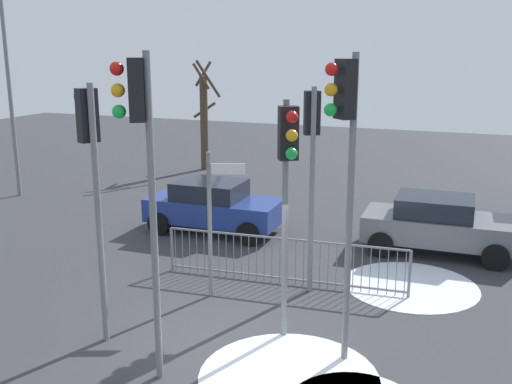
{
  "coord_description": "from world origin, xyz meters",
  "views": [
    {
      "loc": [
        3.95,
        -8.78,
        5.13
      ],
      "look_at": [
        -0.41,
        2.28,
        2.23
      ],
      "focal_mm": 41.26,
      "sensor_mm": 36.0,
      "label": 1
    }
  ],
  "objects_px": {
    "traffic_light_rear_right": "(91,156)",
    "bare_tree_left": "(204,118)",
    "car_blue_trailing": "(214,205)",
    "direction_sign_post": "(213,217)",
    "car_grey_near": "(438,224)",
    "traffic_light_foreground_right": "(345,143)",
    "street_lamp": "(6,57)",
    "traffic_light_mid_left": "(141,148)",
    "traffic_light_rear_left": "(288,168)",
    "traffic_light_foreground_left": "(312,143)"
  },
  "relations": [
    {
      "from": "traffic_light_rear_left",
      "to": "street_lamp",
      "type": "distance_m",
      "value": 14.15
    },
    {
      "from": "car_grey_near",
      "to": "traffic_light_foreground_right",
      "type": "bearing_deg",
      "value": -101.18
    },
    {
      "from": "traffic_light_rear_right",
      "to": "street_lamp",
      "type": "bearing_deg",
      "value": 76.98
    },
    {
      "from": "traffic_light_rear_right",
      "to": "street_lamp",
      "type": "xyz_separation_m",
      "value": [
        -9.22,
        7.85,
        1.49
      ]
    },
    {
      "from": "street_lamp",
      "to": "traffic_light_mid_left",
      "type": "bearing_deg",
      "value": -38.97
    },
    {
      "from": "direction_sign_post",
      "to": "car_blue_trailing",
      "type": "relative_size",
      "value": 0.81
    },
    {
      "from": "car_blue_trailing",
      "to": "bare_tree_left",
      "type": "bearing_deg",
      "value": 116.71
    },
    {
      "from": "street_lamp",
      "to": "traffic_light_foreground_left",
      "type": "bearing_deg",
      "value": -19.58
    },
    {
      "from": "traffic_light_mid_left",
      "to": "traffic_light_foreground_right",
      "type": "distance_m",
      "value": 3.1
    },
    {
      "from": "street_lamp",
      "to": "direction_sign_post",
      "type": "bearing_deg",
      "value": -27.78
    },
    {
      "from": "traffic_light_foreground_left",
      "to": "traffic_light_rear_left",
      "type": "distance_m",
      "value": 2.42
    },
    {
      "from": "traffic_light_rear_right",
      "to": "bare_tree_left",
      "type": "xyz_separation_m",
      "value": [
        -5.1,
        14.53,
        -1.13
      ]
    },
    {
      "from": "traffic_light_rear_left",
      "to": "traffic_light_foreground_right",
      "type": "xyz_separation_m",
      "value": [
        1.06,
        -0.39,
        0.55
      ]
    },
    {
      "from": "direction_sign_post",
      "to": "car_blue_trailing",
      "type": "bearing_deg",
      "value": 93.41
    },
    {
      "from": "traffic_light_foreground_left",
      "to": "car_blue_trailing",
      "type": "bearing_deg",
      "value": 113.34
    },
    {
      "from": "traffic_light_foreground_left",
      "to": "bare_tree_left",
      "type": "height_order",
      "value": "bare_tree_left"
    },
    {
      "from": "traffic_light_mid_left",
      "to": "direction_sign_post",
      "type": "distance_m",
      "value": 3.86
    },
    {
      "from": "traffic_light_rear_left",
      "to": "traffic_light_rear_right",
      "type": "distance_m",
      "value": 3.35
    },
    {
      "from": "car_blue_trailing",
      "to": "traffic_light_mid_left",
      "type": "bearing_deg",
      "value": -73.08
    },
    {
      "from": "bare_tree_left",
      "to": "car_grey_near",
      "type": "bearing_deg",
      "value": -35.83
    },
    {
      "from": "traffic_light_foreground_right",
      "to": "street_lamp",
      "type": "bearing_deg",
      "value": 17.2
    },
    {
      "from": "traffic_light_foreground_left",
      "to": "direction_sign_post",
      "type": "bearing_deg",
      "value": -174.93
    },
    {
      "from": "direction_sign_post",
      "to": "bare_tree_left",
      "type": "relative_size",
      "value": 0.66
    },
    {
      "from": "traffic_light_foreground_right",
      "to": "car_grey_near",
      "type": "relative_size",
      "value": 1.32
    },
    {
      "from": "traffic_light_foreground_left",
      "to": "street_lamp",
      "type": "relative_size",
      "value": 0.54
    },
    {
      "from": "traffic_light_mid_left",
      "to": "car_grey_near",
      "type": "bearing_deg",
      "value": -58.4
    },
    {
      "from": "traffic_light_mid_left",
      "to": "car_blue_trailing",
      "type": "bearing_deg",
      "value": -15.11
    },
    {
      "from": "car_blue_trailing",
      "to": "car_grey_near",
      "type": "relative_size",
      "value": 1.0
    },
    {
      "from": "car_blue_trailing",
      "to": "traffic_light_rear_right",
      "type": "bearing_deg",
      "value": -83.55
    },
    {
      "from": "traffic_light_foreground_right",
      "to": "car_grey_near",
      "type": "distance_m",
      "value": 7.02
    },
    {
      "from": "traffic_light_rear_right",
      "to": "bare_tree_left",
      "type": "relative_size",
      "value": 0.98
    },
    {
      "from": "traffic_light_rear_right",
      "to": "direction_sign_post",
      "type": "distance_m",
      "value": 3.11
    },
    {
      "from": "direction_sign_post",
      "to": "car_grey_near",
      "type": "xyz_separation_m",
      "value": [
        4.17,
        4.63,
        -0.97
      ]
    },
    {
      "from": "bare_tree_left",
      "to": "traffic_light_foreground_left",
      "type": "bearing_deg",
      "value": -54.06
    },
    {
      "from": "traffic_light_mid_left",
      "to": "bare_tree_left",
      "type": "bearing_deg",
      "value": -9.87
    },
    {
      "from": "traffic_light_foreground_left",
      "to": "car_grey_near",
      "type": "relative_size",
      "value": 1.14
    },
    {
      "from": "traffic_light_rear_left",
      "to": "street_lamp",
      "type": "xyz_separation_m",
      "value": [
        -12.35,
        6.7,
        1.69
      ]
    },
    {
      "from": "traffic_light_mid_left",
      "to": "car_blue_trailing",
      "type": "distance_m",
      "value": 8.36
    },
    {
      "from": "traffic_light_foreground_right",
      "to": "traffic_light_rear_right",
      "type": "height_order",
      "value": "traffic_light_foreground_right"
    },
    {
      "from": "traffic_light_mid_left",
      "to": "bare_tree_left",
      "type": "relative_size",
      "value": 1.09
    },
    {
      "from": "traffic_light_foreground_right",
      "to": "car_grey_near",
      "type": "bearing_deg",
      "value": -54.62
    },
    {
      "from": "traffic_light_foreground_right",
      "to": "street_lamp",
      "type": "relative_size",
      "value": 0.63
    },
    {
      "from": "traffic_light_foreground_left",
      "to": "street_lamp",
      "type": "bearing_deg",
      "value": 132.62
    },
    {
      "from": "traffic_light_rear_left",
      "to": "bare_tree_left",
      "type": "relative_size",
      "value": 0.92
    },
    {
      "from": "traffic_light_rear_left",
      "to": "car_grey_near",
      "type": "distance_m",
      "value": 6.7
    },
    {
      "from": "direction_sign_post",
      "to": "car_grey_near",
      "type": "bearing_deg",
      "value": 25.91
    },
    {
      "from": "traffic_light_rear_right",
      "to": "traffic_light_foreground_right",
      "type": "bearing_deg",
      "value": -52.26
    },
    {
      "from": "traffic_light_rear_left",
      "to": "traffic_light_rear_right",
      "type": "height_order",
      "value": "traffic_light_rear_right"
    },
    {
      "from": "direction_sign_post",
      "to": "traffic_light_mid_left",
      "type": "bearing_deg",
      "value": -104.18
    },
    {
      "from": "traffic_light_foreground_right",
      "to": "traffic_light_rear_left",
      "type": "bearing_deg",
      "value": 24.84
    }
  ]
}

